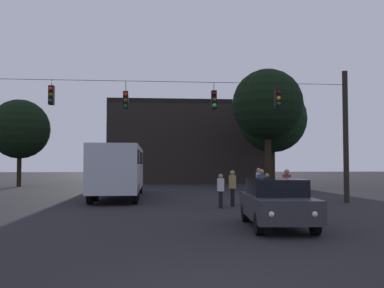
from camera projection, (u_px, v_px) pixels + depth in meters
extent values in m
plane|color=black|center=(165.00, 192.00, 31.09)|extent=(168.00, 168.00, 0.00)
cylinder|color=black|center=(346.00, 136.00, 22.70)|extent=(0.28, 0.28, 6.89)
cylinder|color=black|center=(170.00, 82.00, 22.03)|extent=(18.41, 0.02, 0.02)
cylinder|color=black|center=(52.00, 83.00, 21.51)|extent=(0.03, 0.03, 0.29)
cube|color=black|center=(51.00, 95.00, 21.48)|extent=(0.26, 0.32, 0.95)
sphere|color=red|center=(51.00, 89.00, 21.31)|extent=(0.20, 0.20, 0.20)
sphere|color=#5B3D0C|center=(51.00, 95.00, 21.30)|extent=(0.20, 0.20, 0.20)
sphere|color=#0C4219|center=(51.00, 101.00, 21.28)|extent=(0.20, 0.20, 0.20)
cylinder|color=black|center=(126.00, 86.00, 21.82)|extent=(0.03, 0.03, 0.52)
cube|color=black|center=(126.00, 101.00, 21.79)|extent=(0.26, 0.32, 0.95)
sphere|color=red|center=(126.00, 94.00, 21.62)|extent=(0.20, 0.20, 0.20)
sphere|color=#5B3D0C|center=(126.00, 100.00, 21.61)|extent=(0.20, 0.20, 0.20)
sphere|color=#0C4219|center=(125.00, 106.00, 21.59)|extent=(0.20, 0.20, 0.20)
cylinder|color=black|center=(214.00, 87.00, 22.21)|extent=(0.03, 0.03, 0.42)
cube|color=black|center=(214.00, 100.00, 22.18)|extent=(0.26, 0.32, 0.95)
sphere|color=#510A0A|center=(214.00, 94.00, 22.01)|extent=(0.20, 0.20, 0.20)
sphere|color=#5B3D0C|center=(214.00, 99.00, 22.00)|extent=(0.20, 0.20, 0.20)
sphere|color=#1EE04C|center=(214.00, 105.00, 21.99)|extent=(0.20, 0.20, 0.20)
cylinder|color=black|center=(277.00, 87.00, 22.50)|extent=(0.03, 0.03, 0.30)
cube|color=black|center=(278.00, 99.00, 22.47)|extent=(0.26, 0.32, 0.95)
sphere|color=#510A0A|center=(279.00, 92.00, 22.31)|extent=(0.20, 0.20, 0.20)
sphere|color=orange|center=(279.00, 98.00, 22.30)|extent=(0.20, 0.20, 0.20)
sphere|color=#0C4219|center=(279.00, 104.00, 22.28)|extent=(0.20, 0.20, 0.20)
cube|color=#B7BCC6|center=(120.00, 168.00, 25.86)|extent=(2.50, 11.00, 2.50)
cube|color=black|center=(120.00, 158.00, 25.88)|extent=(2.54, 10.34, 0.70)
cylinder|color=black|center=(108.00, 186.00, 29.64)|extent=(0.28, 1.00, 1.00)
cylinder|color=black|center=(140.00, 186.00, 29.83)|extent=(0.28, 1.00, 1.00)
cylinder|color=black|center=(96.00, 192.00, 23.51)|extent=(0.28, 1.00, 1.00)
cylinder|color=black|center=(137.00, 191.00, 23.71)|extent=(0.28, 1.00, 1.00)
cylinder|color=black|center=(90.00, 194.00, 21.54)|extent=(0.28, 1.00, 1.00)
cylinder|color=black|center=(135.00, 194.00, 21.73)|extent=(0.28, 1.00, 1.00)
cube|color=beige|center=(124.00, 159.00, 29.17)|extent=(2.56, 0.80, 0.56)
cube|color=beige|center=(116.00, 157.00, 23.15)|extent=(2.56, 0.80, 0.56)
cube|color=#2D2D33|center=(276.00, 206.00, 13.60)|extent=(2.12, 4.42, 0.68)
cube|color=black|center=(275.00, 187.00, 13.78)|extent=(1.75, 2.43, 0.52)
cylinder|color=black|center=(315.00, 223.00, 12.18)|extent=(0.27, 0.65, 0.64)
cylinder|color=black|center=(259.00, 223.00, 12.16)|extent=(0.27, 0.65, 0.64)
cylinder|color=black|center=(291.00, 212.00, 15.01)|extent=(0.27, 0.65, 0.64)
cylinder|color=black|center=(245.00, 212.00, 14.99)|extent=(0.27, 0.65, 0.64)
sphere|color=white|center=(314.00, 214.00, 11.51)|extent=(0.18, 0.18, 0.18)
sphere|color=white|center=(271.00, 214.00, 11.50)|extent=(0.18, 0.18, 0.18)
cylinder|color=black|center=(259.00, 194.00, 22.86)|extent=(0.14, 0.14, 0.88)
cylinder|color=black|center=(258.00, 193.00, 23.02)|extent=(0.14, 0.14, 0.88)
cube|color=silver|center=(259.00, 179.00, 22.98)|extent=(0.28, 0.38, 0.66)
sphere|color=#8C6B51|center=(259.00, 170.00, 23.00)|extent=(0.24, 0.24, 0.24)
cylinder|color=black|center=(220.00, 199.00, 19.74)|extent=(0.14, 0.14, 0.76)
cylinder|color=black|center=(221.00, 200.00, 19.58)|extent=(0.14, 0.14, 0.76)
cube|color=silver|center=(221.00, 185.00, 19.69)|extent=(0.28, 0.38, 0.57)
sphere|color=#8C6B51|center=(221.00, 176.00, 19.71)|extent=(0.21, 0.21, 0.21)
cylinder|color=black|center=(266.00, 198.00, 20.44)|extent=(0.14, 0.14, 0.77)
cylinder|color=black|center=(268.00, 198.00, 20.29)|extent=(0.14, 0.14, 0.77)
cube|color=#2D4C7F|center=(267.00, 184.00, 20.39)|extent=(0.32, 0.41, 0.58)
sphere|color=#8C6B51|center=(267.00, 176.00, 20.41)|extent=(0.21, 0.21, 0.21)
cylinder|color=black|center=(232.00, 197.00, 20.55)|extent=(0.14, 0.14, 0.84)
cylinder|color=black|center=(233.00, 198.00, 20.40)|extent=(0.14, 0.14, 0.84)
cube|color=#997F4C|center=(232.00, 182.00, 20.51)|extent=(0.29, 0.39, 0.63)
sphere|color=#8C6B51|center=(232.00, 173.00, 20.53)|extent=(0.23, 0.23, 0.23)
cylinder|color=black|center=(288.00, 198.00, 19.70)|extent=(0.14, 0.14, 0.87)
cylinder|color=black|center=(286.00, 198.00, 19.86)|extent=(0.14, 0.14, 0.87)
cube|color=maroon|center=(287.00, 182.00, 19.82)|extent=(0.31, 0.40, 0.65)
sphere|color=#8C6B51|center=(287.00, 172.00, 19.84)|extent=(0.24, 0.24, 0.24)
cylinder|color=black|center=(263.00, 199.00, 19.21)|extent=(0.14, 0.14, 0.87)
cylinder|color=black|center=(261.00, 199.00, 19.35)|extent=(0.14, 0.14, 0.87)
cube|color=#2D4C7F|center=(261.00, 182.00, 19.32)|extent=(0.35, 0.42, 0.65)
sphere|color=#8C6B51|center=(261.00, 172.00, 19.34)|extent=(0.24, 0.24, 0.24)
cube|color=black|center=(187.00, 146.00, 49.09)|extent=(17.04, 10.28, 8.18)
cube|color=black|center=(187.00, 108.00, 49.29)|extent=(17.04, 10.28, 0.50)
cylinder|color=#2D2116|center=(273.00, 164.00, 39.95)|extent=(0.36, 0.36, 4.02)
sphere|color=black|center=(273.00, 119.00, 40.15)|extent=(6.27, 6.27, 6.27)
cylinder|color=black|center=(268.00, 159.00, 34.57)|extent=(0.53, 0.53, 4.80)
sphere|color=black|center=(268.00, 104.00, 34.77)|extent=(5.68, 5.68, 5.68)
cylinder|color=black|center=(19.00, 168.00, 38.65)|extent=(0.40, 0.40, 3.29)
sphere|color=black|center=(20.00, 129.00, 38.82)|extent=(5.31, 5.31, 5.31)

